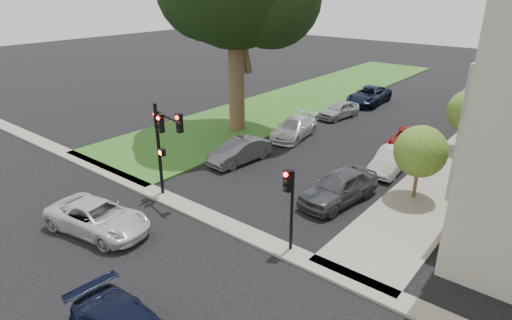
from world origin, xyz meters
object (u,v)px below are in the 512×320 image
Objects in this scene: traffic_signal_secondary at (290,196)px; car_cross_near at (98,217)px; small_tree_a at (420,152)px; car_parked_6 at (294,128)px; car_parked_2 at (409,140)px; car_parked_5 at (240,151)px; traffic_signal_main at (163,135)px; car_parked_4 at (472,96)px; car_parked_0 at (339,187)px; small_tree_c at (495,88)px; car_parked_1 at (390,161)px; car_parked_7 at (339,110)px; car_parked_8 at (369,95)px; small_tree_b at (469,111)px.

traffic_signal_secondary is 0.73× the size of car_cross_near.
car_parked_6 is at bearing 158.49° from small_tree_a.
car_parked_2 is 1.11× the size of car_parked_5.
car_parked_4 is (7.04, 28.53, -2.51)m from traffic_signal_main.
small_tree_a is 4.20m from car_parked_0.
small_tree_c reaches higher than car_parked_6.
small_tree_c is 1.09× the size of car_parked_1.
car_parked_1 is at bearing -100.13° from small_tree_c.
car_parked_7 is at bearing -151.58° from small_tree_c.
car_parked_2 is (-0.50, 14.21, -1.80)m from traffic_signal_secondary.
car_parked_4 is 1.38× the size of car_parked_7.
car_parked_7 is (-7.16, -10.91, -0.12)m from car_parked_4.
car_parked_1 is 4.17m from car_parked_2.
traffic_signal_main is 11.75m from car_parked_6.
car_parked_4 is 1.13× the size of car_parked_6.
small_tree_c is 9.41m from car_parked_2.
small_tree_c is at bearing -4.94° from car_parked_8.
traffic_signal_secondary is 5.24m from car_parked_0.
car_parked_4 reaches higher than car_parked_8.
small_tree_a reaches higher than car_parked_5.
small_tree_b is 3.89m from car_parked_2.
traffic_signal_secondary reaches higher than car_parked_5.
small_tree_b is at bearing -90.00° from small_tree_c.
car_parked_0 is 1.00× the size of car_parked_2.
traffic_signal_secondary reaches higher than car_parked_7.
small_tree_a is 3.84m from car_parked_1.
traffic_signal_secondary is at bearing -0.30° from traffic_signal_main.
small_tree_c is 0.79× the size of car_parked_8.
car_parked_5 is (-9.82, -17.19, -2.18)m from small_tree_c.
car_parked_0 is 9.26m from car_parked_2.
car_parked_8 reaches higher than car_parked_2.
traffic_signal_main is (-9.62, -16.06, 0.67)m from small_tree_b.
car_parked_8 is (-7.51, 13.17, 0.10)m from car_parked_1.
car_parked_4 reaches higher than car_parked_5.
traffic_signal_main reaches higher than small_tree_b.
car_parked_1 is (7.33, 10.03, -2.64)m from traffic_signal_main.
traffic_signal_main is (-9.62, -7.58, 0.79)m from small_tree_a.
car_parked_8 is at bearing 80.50° from car_parked_6.
small_tree_c is 0.93× the size of car_parked_0.
small_tree_c reaches higher than car_parked_1.
car_parked_7 is (-7.45, 7.59, 0.01)m from car_parked_1.
car_parked_5 is 11.91m from car_parked_7.
car_parked_7 reaches higher than car_parked_1.
car_cross_near is at bearing -121.40° from car_parked_1.
small_tree_b is 0.83× the size of car_parked_6.
small_tree_b is 12.87m from car_parked_4.
small_tree_b is 0.85× the size of car_parked_0.
car_parked_2 is at bearing 11.72° from car_parked_6.
traffic_signal_secondary reaches higher than car_parked_4.
car_parked_5 is at bearing 142.70° from traffic_signal_secondary.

